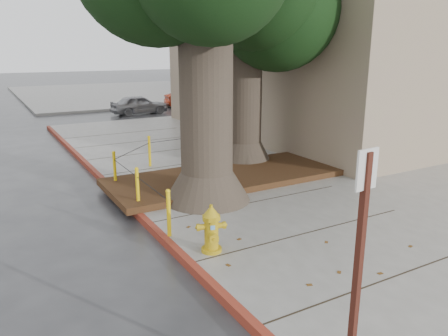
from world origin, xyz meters
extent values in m
plane|color=#28282B|center=(0.00, 0.00, 0.00)|extent=(140.00, 140.00, 0.00)
cube|color=slate|center=(6.00, 2.50, 0.07)|extent=(16.00, 26.00, 0.15)
cube|color=slate|center=(6.00, 30.00, 0.07)|extent=(16.00, 20.00, 0.15)
cube|color=maroon|center=(-2.00, 2.50, 0.07)|extent=(0.14, 26.00, 0.16)
cube|color=black|center=(0.90, 3.90, 0.23)|extent=(6.40, 2.60, 0.16)
cube|color=gray|center=(10.00, 8.50, 5.00)|extent=(12.00, 13.00, 10.00)
cube|color=silver|center=(16.00, 26.00, 4.50)|extent=(10.00, 10.00, 9.00)
cube|color=slate|center=(22.00, 32.00, 6.00)|extent=(12.00, 14.00, 12.00)
cone|color=#4C3F33|center=(-0.30, 2.70, 0.50)|extent=(2.04, 2.04, 0.70)
cylinder|color=#4C3F33|center=(-0.30, 2.70, 2.53)|extent=(1.20, 1.20, 4.22)
cone|color=#4C3F33|center=(2.30, 5.20, 0.50)|extent=(1.77, 1.77, 0.70)
cylinder|color=#4C3F33|center=(2.30, 5.20, 2.32)|extent=(1.04, 1.04, 3.84)
sphere|color=black|center=(3.40, 5.60, 4.99)|extent=(3.00, 3.00, 3.00)
cylinder|color=yellow|center=(-1.90, 1.20, 0.60)|extent=(0.08, 0.08, 0.90)
sphere|color=yellow|center=(-1.90, 1.20, 1.05)|extent=(0.09, 0.09, 0.09)
cylinder|color=yellow|center=(-1.90, 3.00, 0.60)|extent=(0.08, 0.08, 0.90)
sphere|color=yellow|center=(-1.90, 3.00, 1.05)|extent=(0.09, 0.09, 0.09)
cylinder|color=yellow|center=(-1.90, 4.80, 0.60)|extent=(0.08, 0.08, 0.90)
sphere|color=yellow|center=(-1.90, 4.80, 1.05)|extent=(0.09, 0.09, 0.09)
cylinder|color=yellow|center=(-0.40, 6.30, 0.60)|extent=(0.08, 0.08, 0.90)
sphere|color=yellow|center=(-0.40, 6.30, 1.05)|extent=(0.09, 0.09, 0.09)
cylinder|color=yellow|center=(1.80, 6.50, 0.60)|extent=(0.08, 0.08, 0.90)
sphere|color=yellow|center=(1.80, 6.50, 1.05)|extent=(0.09, 0.09, 0.09)
cylinder|color=black|center=(-1.90, 2.10, 0.87)|extent=(0.02, 1.80, 0.02)
cylinder|color=black|center=(-1.90, 3.90, 0.87)|extent=(0.02, 1.80, 0.02)
cylinder|color=black|center=(-1.15, 5.55, 0.87)|extent=(1.51, 1.51, 0.02)
cylinder|color=black|center=(0.70, 6.40, 0.87)|extent=(2.20, 0.22, 0.02)
cylinder|color=gold|center=(-1.51, 0.22, 0.18)|extent=(0.45, 0.45, 0.07)
cylinder|color=gold|center=(-1.51, 0.22, 0.49)|extent=(0.31, 0.31, 0.57)
cylinder|color=gold|center=(-1.51, 0.22, 0.79)|extent=(0.41, 0.41, 0.08)
cone|color=gold|center=(-1.51, 0.22, 0.89)|extent=(0.38, 0.38, 0.16)
cylinder|color=gold|center=(-1.51, 0.22, 1.00)|extent=(0.08, 0.08, 0.06)
cylinder|color=gold|center=(-1.65, 0.26, 0.63)|extent=(0.18, 0.14, 0.10)
cylinder|color=gold|center=(-1.37, 0.18, 0.63)|extent=(0.18, 0.14, 0.10)
cylinder|color=gold|center=(-1.55, 0.09, 0.49)|extent=(0.19, 0.19, 0.15)
cube|color=#5999D8|center=(-1.54, 0.10, 0.65)|extent=(0.08, 0.03, 0.08)
cube|color=#471911|center=(-1.95, -3.50, 1.46)|extent=(0.07, 0.07, 2.62)
cube|color=silver|center=(-1.95, -3.50, 2.62)|extent=(0.26, 0.05, 0.37)
imported|color=gray|center=(3.30, 17.99, 0.54)|extent=(3.23, 1.39, 1.09)
imported|color=maroon|center=(7.29, 19.46, 0.55)|extent=(3.45, 1.52, 1.10)
camera|label=1|loc=(-4.81, -6.04, 3.62)|focal=35.00mm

